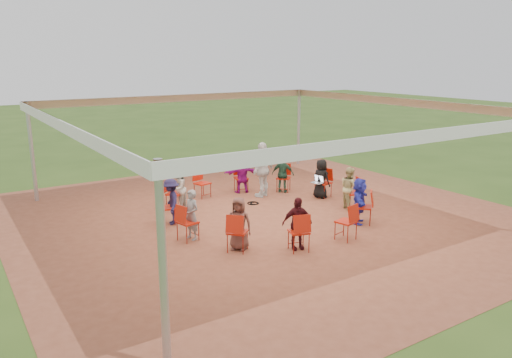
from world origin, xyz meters
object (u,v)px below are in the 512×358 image
chair_1 (284,178)px  chair_2 (241,178)px  person_seated_6 (239,224)px  standing_person (263,170)px  person_seated_7 (297,223)px  person_seated_5 (192,215)px  chair_11 (353,193)px  chair_3 (202,183)px  person_seated_8 (359,201)px  person_seated_1 (283,174)px  laptop (318,180)px  chair_5 (167,208)px  cable_coil (253,203)px  person_seated_0 (321,179)px  person_seated_2 (242,174)px  chair_6 (188,223)px  chair_4 (174,194)px  chair_10 (364,207)px  person_seated_9 (350,188)px  person_seated_4 (171,201)px  chair_7 (237,232)px  chair_9 (346,222)px  chair_0 (323,183)px  chair_8 (299,232)px  person_seated_3 (178,189)px

chair_1 → chair_2: 1.38m
person_seated_6 → standing_person: 4.47m
person_seated_7 → person_seated_5: bearing=150.0°
standing_person → chair_11: bearing=96.2°
chair_3 → person_seated_8: person_seated_8 is taller
person_seated_1 → laptop: (0.46, -1.20, -0.03)m
person_seated_5 → person_seated_8: same height
chair_5 → cable_coil: 2.95m
person_seated_0 → person_seated_7: size_ratio=1.00×
chair_5 → person_seated_1: person_seated_1 is taller
laptop → chair_11: bearing=176.7°
chair_5 → chair_11: (5.08, -1.57, 0.00)m
person_seated_2 → chair_11: bearing=136.3°
standing_person → laptop: bearing=113.1°
chair_1 → person_seated_8: 3.68m
chair_6 → person_seated_0: size_ratio=0.74×
chair_5 → chair_6: size_ratio=1.00×
chair_1 → person_seated_7: (-2.70, -4.23, 0.16)m
chair_6 → laptop: (4.91, 1.12, 0.13)m
chair_4 → person_seated_2: person_seated_2 is taller
laptop → chair_10: bearing=155.5°
person_seated_0 → person_seated_9: size_ratio=1.00×
chair_2 → cable_coil: 1.52m
person_seated_4 → person_seated_7: bearing=45.0°
chair_3 → chair_11: (3.13, -3.37, 0.00)m
person_seated_1 → person_seated_5: same height
chair_7 → chair_9: 2.66m
chair_1 → chair_0: bearing=165.0°
chair_10 → person_seated_1: (0.05, 3.67, 0.16)m
chair_6 → chair_8: bearing=30.0°
chair_0 → chair_8: size_ratio=1.00×
person_seated_8 → chair_3: bearing=74.6°
cable_coil → person_seated_3: bearing=160.9°
chair_5 → chair_10: 5.13m
person_seated_4 → person_seated_9: same height
chair_10 → person_seated_5: person_seated_5 is taller
person_seated_2 → person_seated_8: bearing=120.0°
chair_5 → person_seated_3: bearing=160.1°
person_seated_9 → laptop: bearing=21.9°
chair_7 → person_seated_7: 1.36m
chair_0 → laptop: size_ratio=2.31×
chair_10 → person_seated_9: bearing=19.9°
person_seated_3 → person_seated_9: same height
person_seated_6 → person_seated_1: bearing=90.0°
chair_1 → chair_11: (0.59, -2.59, 0.00)m
chair_2 → chair_7: bearing=75.0°
chair_1 → chair_6: same height
person_seated_0 → standing_person: size_ratio=0.71×
chair_0 → person_seated_7: person_seated_7 is taller
person_seated_8 → person_seated_9: 1.31m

